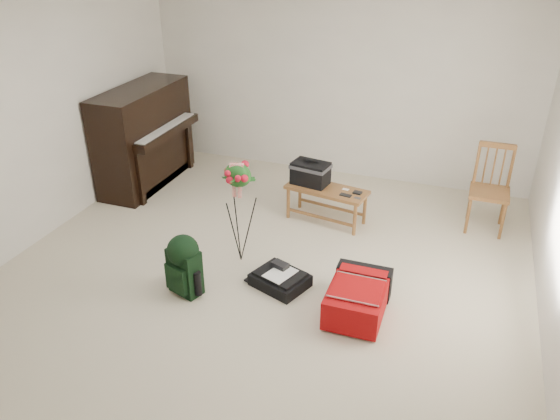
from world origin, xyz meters
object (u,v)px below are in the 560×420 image
at_px(bench, 315,179).
at_px(red_suitcase, 359,294).
at_px(green_backpack, 184,262).
at_px(flower_stand, 239,213).
at_px(dining_chair, 490,190).
at_px(black_duffel, 280,279).
at_px(piano, 145,139).

height_order(bench, red_suitcase, bench).
bearing_deg(green_backpack, flower_stand, 87.55).
bearing_deg(green_backpack, bench, 87.12).
distance_m(dining_chair, black_duffel, 2.57).
bearing_deg(red_suitcase, black_duffel, 171.94).
xyz_separation_m(piano, red_suitcase, (3.18, -1.70, -0.44)).
bearing_deg(red_suitcase, green_backpack, -169.84).
distance_m(red_suitcase, black_duffel, 0.78).
bearing_deg(flower_stand, red_suitcase, -28.59).
height_order(red_suitcase, black_duffel, red_suitcase).
relative_size(red_suitcase, flower_stand, 0.65).
bearing_deg(black_duffel, dining_chair, 66.28).
height_order(dining_chair, flower_stand, flower_stand).
xyz_separation_m(piano, bench, (2.32, -0.22, -0.10)).
relative_size(dining_chair, green_backpack, 1.61).
height_order(bench, black_duffel, bench).
distance_m(piano, green_backpack, 2.59).
bearing_deg(flower_stand, green_backpack, -122.89).
xyz_separation_m(bench, flower_stand, (-0.43, -1.10, 0.04)).
xyz_separation_m(red_suitcase, green_backpack, (-1.55, -0.29, 0.17)).
height_order(dining_chair, black_duffel, dining_chair).
distance_m(piano, dining_chair, 4.18).
height_order(bench, dining_chair, dining_chair).
bearing_deg(piano, bench, -5.39).
relative_size(piano, red_suitcase, 2.12).
height_order(red_suitcase, green_backpack, green_backpack).
bearing_deg(flower_stand, dining_chair, 21.96).
xyz_separation_m(black_duffel, green_backpack, (-0.78, -0.39, 0.25)).
xyz_separation_m(dining_chair, flower_stand, (-2.29, -1.55, 0.07)).
relative_size(red_suitcase, black_duffel, 1.21).
distance_m(bench, red_suitcase, 1.75).
relative_size(green_backpack, flower_stand, 0.54).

